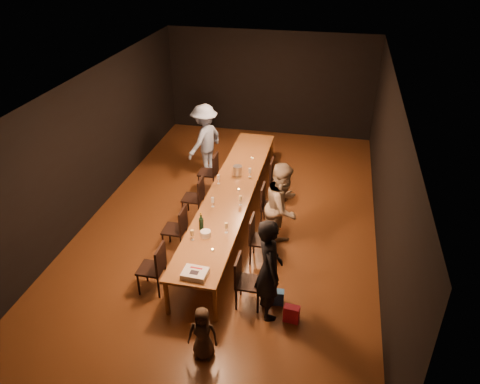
% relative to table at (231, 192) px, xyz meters
% --- Properties ---
extents(ground, '(10.00, 10.00, 0.00)m').
position_rel_table_xyz_m(ground, '(0.00, 0.00, -0.70)').
color(ground, '#412410').
rests_on(ground, ground).
extents(room_shell, '(6.04, 10.04, 3.02)m').
position_rel_table_xyz_m(room_shell, '(0.00, 0.00, 1.38)').
color(room_shell, black).
rests_on(room_shell, ground).
extents(table, '(0.90, 6.00, 0.75)m').
position_rel_table_xyz_m(table, '(0.00, 0.00, 0.00)').
color(table, brown).
rests_on(table, ground).
extents(chair_right_0, '(0.42, 0.42, 0.93)m').
position_rel_table_xyz_m(chair_right_0, '(0.85, -2.40, -0.24)').
color(chair_right_0, black).
rests_on(chair_right_0, ground).
extents(chair_right_1, '(0.42, 0.42, 0.93)m').
position_rel_table_xyz_m(chair_right_1, '(0.85, -1.20, -0.24)').
color(chair_right_1, black).
rests_on(chair_right_1, ground).
extents(chair_right_2, '(0.42, 0.42, 0.93)m').
position_rel_table_xyz_m(chair_right_2, '(0.85, 0.00, -0.24)').
color(chair_right_2, black).
rests_on(chair_right_2, ground).
extents(chair_right_3, '(0.42, 0.42, 0.93)m').
position_rel_table_xyz_m(chair_right_3, '(0.85, 1.20, -0.24)').
color(chair_right_3, black).
rests_on(chair_right_3, ground).
extents(chair_left_0, '(0.42, 0.42, 0.93)m').
position_rel_table_xyz_m(chair_left_0, '(-0.85, -2.40, -0.24)').
color(chair_left_0, black).
rests_on(chair_left_0, ground).
extents(chair_left_1, '(0.42, 0.42, 0.93)m').
position_rel_table_xyz_m(chair_left_1, '(-0.85, -1.20, -0.24)').
color(chair_left_1, black).
rests_on(chair_left_1, ground).
extents(chair_left_2, '(0.42, 0.42, 0.93)m').
position_rel_table_xyz_m(chair_left_2, '(-0.85, 0.00, -0.24)').
color(chair_left_2, black).
rests_on(chair_left_2, ground).
extents(chair_left_3, '(0.42, 0.42, 0.93)m').
position_rel_table_xyz_m(chair_left_3, '(-0.85, 1.20, -0.24)').
color(chair_left_3, black).
rests_on(chair_left_3, ground).
extents(woman_birthday, '(0.64, 0.76, 1.79)m').
position_rel_table_xyz_m(woman_birthday, '(1.18, -2.52, 0.19)').
color(woman_birthday, black).
rests_on(woman_birthday, ground).
extents(woman_tan, '(0.92, 1.04, 1.80)m').
position_rel_table_xyz_m(woman_tan, '(1.15, -0.67, 0.20)').
color(woman_tan, tan).
rests_on(woman_tan, ground).
extents(man_blue, '(1.05, 1.32, 1.80)m').
position_rel_table_xyz_m(man_blue, '(-1.15, 2.04, 0.20)').
color(man_blue, '#8AA4D5').
rests_on(man_blue, ground).
extents(child, '(0.46, 0.33, 0.89)m').
position_rel_table_xyz_m(child, '(0.40, -3.60, -0.26)').
color(child, '#3A2C20').
rests_on(child, ground).
extents(gift_bag_red, '(0.26, 0.16, 0.30)m').
position_rel_table_xyz_m(gift_bag_red, '(1.59, -2.65, -0.55)').
color(gift_bag_red, red).
rests_on(gift_bag_red, ground).
extents(gift_bag_blue, '(0.22, 0.15, 0.26)m').
position_rel_table_xyz_m(gift_bag_blue, '(1.31, -2.29, -0.57)').
color(gift_bag_blue, '#24569D').
rests_on(gift_bag_blue, ground).
extents(birthday_cake, '(0.40, 0.33, 0.09)m').
position_rel_table_xyz_m(birthday_cake, '(0.05, -2.75, 0.09)').
color(birthday_cake, white).
rests_on(birthday_cake, table).
extents(plate_stack, '(0.19, 0.19, 0.10)m').
position_rel_table_xyz_m(plate_stack, '(-0.08, -1.69, 0.10)').
color(plate_stack, white).
rests_on(plate_stack, table).
extents(champagne_bottle, '(0.10, 0.10, 0.36)m').
position_rel_table_xyz_m(champagne_bottle, '(-0.21, -1.50, 0.23)').
color(champagne_bottle, black).
rests_on(champagne_bottle, table).
extents(ice_bucket, '(0.20, 0.20, 0.22)m').
position_rel_table_xyz_m(ice_bucket, '(-0.02, 0.67, 0.16)').
color(ice_bucket, '#B2B3B7').
rests_on(ice_bucket, table).
extents(wineglass_0, '(0.06, 0.06, 0.21)m').
position_rel_table_xyz_m(wineglass_0, '(-0.27, -1.85, 0.15)').
color(wineglass_0, beige).
rests_on(wineglass_0, table).
extents(wineglass_1, '(0.06, 0.06, 0.21)m').
position_rel_table_xyz_m(wineglass_1, '(0.25, -1.51, 0.15)').
color(wineglass_1, beige).
rests_on(wineglass_1, table).
extents(wineglass_2, '(0.06, 0.06, 0.21)m').
position_rel_table_xyz_m(wineglass_2, '(-0.21, -0.71, 0.15)').
color(wineglass_2, silver).
rests_on(wineglass_2, table).
extents(wineglass_3, '(0.06, 0.06, 0.21)m').
position_rel_table_xyz_m(wineglass_3, '(0.30, -0.53, 0.15)').
color(wineglass_3, beige).
rests_on(wineglass_3, table).
extents(wineglass_4, '(0.06, 0.06, 0.21)m').
position_rel_table_xyz_m(wineglass_4, '(-0.33, 0.21, 0.15)').
color(wineglass_4, silver).
rests_on(wineglass_4, table).
extents(wineglass_5, '(0.06, 0.06, 0.21)m').
position_rel_table_xyz_m(wineglass_5, '(0.26, 0.65, 0.15)').
color(wineglass_5, silver).
rests_on(wineglass_5, table).
extents(tealight_near, '(0.05, 0.05, 0.03)m').
position_rel_table_xyz_m(tealight_near, '(0.15, -2.07, 0.06)').
color(tealight_near, '#B2B7B2').
rests_on(tealight_near, table).
extents(tealight_mid, '(0.05, 0.05, 0.03)m').
position_rel_table_xyz_m(tealight_mid, '(0.15, 0.02, 0.06)').
color(tealight_mid, '#B2B7B2').
rests_on(tealight_mid, table).
extents(tealight_far, '(0.05, 0.05, 0.03)m').
position_rel_table_xyz_m(tealight_far, '(0.15, 1.53, 0.06)').
color(tealight_far, '#B2B7B2').
rests_on(tealight_far, table).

